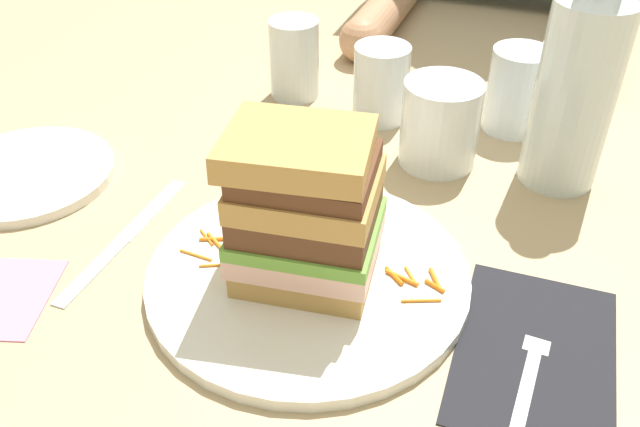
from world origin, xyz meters
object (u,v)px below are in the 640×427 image
napkin_dark (535,352)px  side_plate (26,174)px  fork (531,371)px  water_bottle (578,81)px  main_plate (308,275)px  empty_tumbler_1 (517,90)px  empty_tumbler_0 (381,83)px  knife (122,240)px  juice_glass (440,127)px  sandwich (306,209)px  empty_tumbler_2 (294,59)px

napkin_dark → side_plate: size_ratio=0.98×
fork → water_bottle: size_ratio=0.66×
main_plate → empty_tumbler_1: (0.13, 0.34, 0.04)m
empty_tumbler_0 → knife: bearing=-116.6°
knife → juice_glass: 0.35m
main_plate → water_bottle: 0.33m
napkin_dark → empty_tumbler_0: 0.39m
juice_glass → side_plate: 0.44m
side_plate → empty_tumbler_1: bearing=31.8°
main_plate → sandwich: bearing=-156.7°
fork → knife: (-0.38, 0.03, -0.00)m
knife → fork: bearing=-4.3°
empty_tumbler_1 → side_plate: size_ratio=0.53×
main_plate → empty_tumbler_1: 0.36m
water_bottle → juice_glass: bearing=-174.6°
empty_tumbler_1 → juice_glass: bearing=-122.6°
sandwich → fork: sandwich is taller
sandwich → empty_tumbler_2: bearing=113.8°
napkin_dark → knife: size_ratio=0.90×
main_plate → empty_tumbler_2: 0.36m
knife → sandwich: bearing=3.4°
fork → side_plate: (-0.53, 0.08, 0.00)m
juice_glass → empty_tumbler_1: empty_tumbler_1 is taller
napkin_dark → empty_tumbler_2: (-0.34, 0.34, 0.05)m
water_bottle → empty_tumbler_1: (-0.06, 0.09, -0.06)m
napkin_dark → knife: same height
empty_tumbler_2 → knife: bearing=-96.7°
side_plate → juice_glass: bearing=24.9°
fork → knife: bearing=175.7°
napkin_dark → empty_tumbler_0: bearing=124.4°
sandwich → napkin_dark: sandwich is taller
water_bottle → empty_tumbler_0: water_bottle is taller
fork → empty_tumbler_2: 0.50m
fork → empty_tumbler_0: bearing=122.5°
napkin_dark → juice_glass: juice_glass is taller
sandwich → empty_tumbler_1: 0.36m
napkin_dark → empty_tumbler_0: empty_tumbler_0 is taller
napkin_dark → juice_glass: size_ratio=1.91×
sandwich → fork: size_ratio=0.82×
side_plate → empty_tumbler_2: bearing=55.1°
juice_glass → sandwich: bearing=-105.1°
sandwich → knife: 0.20m
empty_tumbler_1 → sandwich: bearing=-111.0°
empty_tumbler_2 → main_plate: bearing=-66.1°
sandwich → empty_tumbler_1: bearing=69.0°
side_plate → main_plate: bearing=-7.6°
napkin_dark → empty_tumbler_0: size_ratio=1.97×
juice_glass → water_bottle: (0.13, 0.01, 0.07)m
juice_glass → empty_tumbler_2: empty_tumbler_2 is taller
empty_tumbler_0 → empty_tumbler_2: bearing=170.6°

